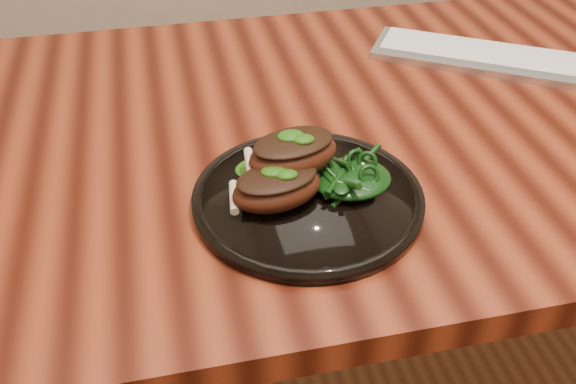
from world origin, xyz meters
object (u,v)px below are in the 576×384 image
(lamb_chop_front, at_px, (276,187))
(keyboard, at_px, (490,57))
(plate, at_px, (308,198))
(desk, at_px, (418,154))
(greens_heap, at_px, (351,174))

(lamb_chop_front, bearing_deg, keyboard, 36.24)
(lamb_chop_front, height_order, keyboard, lamb_chop_front)
(lamb_chop_front, bearing_deg, plate, 13.69)
(desk, xyz_separation_m, keyboard, (0.17, 0.12, 0.09))
(desk, relative_size, plate, 5.73)
(plate, xyz_separation_m, greens_heap, (0.05, 0.00, 0.02))
(lamb_chop_front, relative_size, keyboard, 0.31)
(desk, height_order, keyboard, keyboard)
(plate, height_order, keyboard, keyboard)
(lamb_chop_front, xyz_separation_m, keyboard, (0.43, 0.32, -0.03))
(lamb_chop_front, distance_m, keyboard, 0.54)
(greens_heap, bearing_deg, keyboard, 41.87)
(desk, distance_m, greens_heap, 0.27)
(keyboard, bearing_deg, plate, -141.91)
(lamb_chop_front, distance_m, greens_heap, 0.10)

